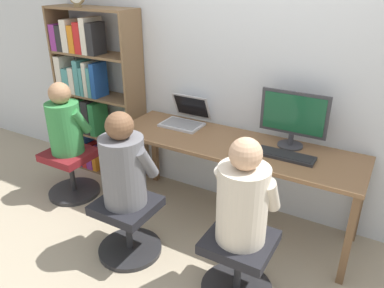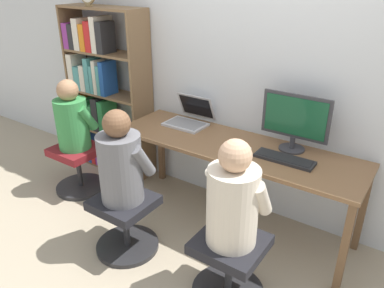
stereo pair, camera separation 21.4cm
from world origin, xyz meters
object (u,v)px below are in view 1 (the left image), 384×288
at_px(desktop_monitor, 293,118).
at_px(bookshelf, 88,94).
at_px(keyboard, 285,155).
at_px(person_at_monitor, 243,197).
at_px(person_near_shelf, 64,123).
at_px(office_chair_left, 238,262).
at_px(office_chair_right, 128,224).
at_px(person_at_laptop, 123,165).
at_px(office_chair_side, 72,171).
at_px(laptop, 185,118).

height_order(desktop_monitor, bookshelf, bookshelf).
relative_size(keyboard, person_at_monitor, 0.62).
height_order(bookshelf, person_near_shelf, bookshelf).
distance_m(office_chair_left, office_chair_right, 0.89).
bearing_deg(person_near_shelf, person_at_monitor, -10.52).
bearing_deg(bookshelf, person_at_monitor, -22.50).
relative_size(person_at_monitor, person_near_shelf, 1.04).
relative_size(person_at_laptop, office_chair_side, 1.43).
bearing_deg(bookshelf, office_chair_right, -37.33).
distance_m(office_chair_left, office_chair_side, 1.92).
distance_m(laptop, office_chair_left, 1.38).
bearing_deg(keyboard, office_chair_right, -142.90).
bearing_deg(office_chair_side, keyboard, 9.40).
bearing_deg(laptop, person_at_laptop, -87.68).
relative_size(laptop, keyboard, 0.83).
distance_m(office_chair_left, person_at_laptop, 1.02).
height_order(keyboard, office_chair_left, keyboard).
bearing_deg(keyboard, person_near_shelf, -170.74).
bearing_deg(office_chair_side, person_at_monitor, -10.39).
xyz_separation_m(office_chair_right, office_chair_side, (-1.00, 0.39, 0.00)).
distance_m(desktop_monitor, person_at_monitor, 0.90).
height_order(laptop, person_at_monitor, person_at_monitor).
distance_m(desktop_monitor, office_chair_side, 2.12).
bearing_deg(person_at_laptop, office_chair_left, 2.22).
relative_size(office_chair_left, office_chair_right, 1.00).
bearing_deg(office_chair_left, desktop_monitor, 87.97).
distance_m(desktop_monitor, laptop, 0.97).
xyz_separation_m(keyboard, office_chair_right, (-0.94, -0.71, -0.51)).
height_order(laptop, person_at_laptop, person_at_laptop).
bearing_deg(person_at_monitor, office_chair_left, -90.00).
height_order(office_chair_side, person_near_shelf, person_near_shelf).
bearing_deg(person_at_laptop, laptop, 92.32).
distance_m(person_at_monitor, person_near_shelf, 1.92).
relative_size(office_chair_left, person_at_monitor, 0.71).
bearing_deg(office_chair_right, laptop, 92.31).
xyz_separation_m(laptop, bookshelf, (-1.15, -0.01, 0.05)).
height_order(office_chair_left, office_chair_side, same).
bearing_deg(office_chair_left, person_near_shelf, 169.33).
relative_size(office_chair_right, person_at_monitor, 0.71).
bearing_deg(person_at_monitor, desktop_monitor, 87.96).
bearing_deg(office_chair_left, person_at_monitor, 90.00).
height_order(desktop_monitor, person_at_laptop, desktop_monitor).
distance_m(desktop_monitor, office_chair_right, 1.49).
distance_m(desktop_monitor, person_near_shelf, 2.00).
relative_size(keyboard, office_chair_side, 0.88).
bearing_deg(office_chair_right, person_at_laptop, 90.00).
relative_size(desktop_monitor, laptop, 1.44).
relative_size(person_at_laptop, person_near_shelf, 1.05).
height_order(office_chair_left, office_chair_right, same).
height_order(office_chair_right, person_near_shelf, person_near_shelf).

